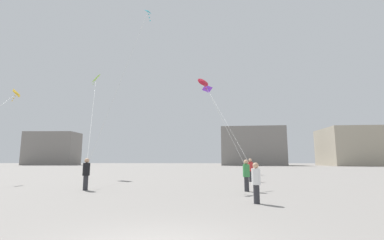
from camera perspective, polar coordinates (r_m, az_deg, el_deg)
The scene contains 13 objects.
person_in_red at distance 22.70m, azimuth 12.33°, elevation -10.13°, with size 0.41×0.41×1.86m.
person_in_black at distance 17.12m, azimuth -21.57°, elevation -10.35°, with size 0.40×0.40×1.84m.
person_in_white at distance 11.46m, azimuth 13.47°, elevation -12.47°, with size 0.36×0.36×1.63m.
person_in_green at distance 15.69m, azimuth 11.48°, elevation -11.16°, with size 0.38×0.38×1.76m.
kite_violet_delta at distance 39.52m, azimuth 3.43°, elevation 6.39°, with size 4.10×16.99×11.29m.
kite_lime_delta at distance 31.24m, azimuth -19.77°, elevation 8.19°, with size 5.68×13.05×9.76m.
kite_cyan_diamond at distance 24.37m, azimuth -9.56°, elevation 21.22°, with size 2.74×5.67×13.14m.
kite_crimson_diamond at distance 20.19m, azimuth 2.51°, elevation 7.94°, with size 2.96×4.44×6.62m.
kite_amber_delta at distance 27.35m, azimuth -33.45°, elevation 4.49°, with size 3.26×10.27×6.45m.
building_left_hall at distance 111.41m, azimuth -27.51°, elevation -5.41°, with size 17.83×10.29×11.86m.
building_centre_hall at distance 95.12m, azimuth 12.54°, elevation -5.54°, with size 21.69×16.00×12.73m.
building_right_hall at distance 102.44m, azimuth 33.43°, elevation -4.78°, with size 28.20×18.88×11.88m.
handbag_beside_flyer at distance 22.90m, azimuth 13.24°, elevation -12.34°, with size 0.32×0.14×0.24m, color maroon.
Camera 1 is at (1.06, -5.36, 1.73)m, focal length 25.10 mm.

